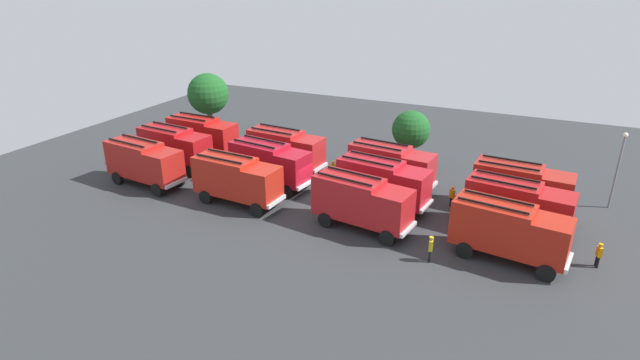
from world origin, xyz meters
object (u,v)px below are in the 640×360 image
object	(u,v)px
fire_truck_1	(237,178)
fire_truck_8	(202,134)
fire_truck_6	(383,181)
fire_truck_9	(286,148)
firefighter_2	(599,254)
fire_truck_2	(362,201)
firefighter_3	(452,196)
tree_1	(411,130)
fire_truck_4	(175,146)
fire_truck_10	(391,165)
fire_truck_0	(144,161)
lamppost	(618,164)
traffic_cone_0	(376,174)
fire_truck_11	(522,186)
fire_truck_3	(509,229)
firefighter_1	(431,248)
fire_truck_7	(518,204)
tree_0	(208,94)
fire_truck_5	(270,162)
firefighter_0	(333,170)
firefighter_4	(502,230)

from	to	relation	value
fire_truck_1	fire_truck_8	xyz separation A→B (m)	(-9.55, 8.26, 0.00)
fire_truck_6	fire_truck_9	world-z (taller)	same
fire_truck_1	firefighter_2	bearing A→B (deg)	6.91
fire_truck_2	fire_truck_8	bearing A→B (deg)	166.01
fire_truck_9	firefighter_3	size ratio (longest dim) A/B	4.34
fire_truck_6	tree_1	xyz separation A→B (m)	(-0.46, 9.33, 1.49)
fire_truck_4	fire_truck_10	distance (m)	20.01
fire_truck_10	fire_truck_0	bearing A→B (deg)	-150.85
fire_truck_0	firefighter_3	distance (m)	25.64
lamppost	traffic_cone_0	bearing A→B (deg)	-174.57
fire_truck_11	tree_1	world-z (taller)	tree_1
fire_truck_10	firefighter_2	bearing A→B (deg)	-15.67
fire_truck_3	firefighter_3	bearing A→B (deg)	134.02
fire_truck_4	firefighter_1	xyz separation A→B (m)	(25.50, -6.43, -1.16)
fire_truck_11	firefighter_2	world-z (taller)	fire_truck_11
fire_truck_0	firefighter_1	distance (m)	25.25
fire_truck_1	fire_truck_0	bearing A→B (deg)	-175.98
firefighter_2	fire_truck_1	bearing A→B (deg)	165.30
fire_truck_9	fire_truck_11	bearing A→B (deg)	3.99
fire_truck_9	firefighter_2	world-z (taller)	fire_truck_9
fire_truck_2	firefighter_3	bearing A→B (deg)	58.74
fire_truck_7	fire_truck_10	bearing A→B (deg)	166.66
fire_truck_3	tree_0	world-z (taller)	tree_0
firefighter_3	fire_truck_1	bearing A→B (deg)	156.11
fire_truck_6	lamppost	size ratio (longest dim) A/B	1.22
firefighter_2	fire_truck_8	bearing A→B (deg)	150.93
fire_truck_1	fire_truck_5	bearing A→B (deg)	85.76
fire_truck_0	tree_1	xyz separation A→B (m)	(19.34, 13.68, 1.49)
traffic_cone_0	fire_truck_1	bearing A→B (deg)	-129.78
fire_truck_8	firefighter_1	xyz separation A→B (m)	(25.41, -10.44, -1.16)
fire_truck_3	fire_truck_7	bearing A→B (deg)	95.54
fire_truck_9	traffic_cone_0	xyz separation A→B (m)	(8.15, 1.85, -1.85)
tree_1	fire_truck_7	bearing A→B (deg)	-42.37
fire_truck_5	lamppost	bearing A→B (deg)	23.38
fire_truck_3	tree_1	world-z (taller)	tree_1
firefighter_2	tree_0	xyz separation A→B (m)	(-38.30, 12.42, 3.74)
firefighter_3	fire_truck_7	bearing A→B (deg)	-71.98
fire_truck_5	fire_truck_6	distance (m)	9.97
fire_truck_9	fire_truck_10	bearing A→B (deg)	4.15
tree_0	fire_truck_9	bearing A→B (deg)	-25.23
fire_truck_9	fire_truck_7	bearing A→B (deg)	-6.03
fire_truck_7	fire_truck_9	world-z (taller)	same
fire_truck_9	fire_truck_8	bearing A→B (deg)	-177.47
fire_truck_6	fire_truck_10	size ratio (longest dim) A/B	1.00
fire_truck_6	firefighter_0	world-z (taller)	fire_truck_6
firefighter_0	tree_0	bearing A→B (deg)	20.05
firefighter_2	lamppost	world-z (taller)	lamppost
firefighter_3	tree_0	size ratio (longest dim) A/B	0.25
fire_truck_11	firefighter_4	distance (m)	5.69
fire_truck_10	firefighter_3	xyz separation A→B (m)	(5.44, -1.41, -1.20)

